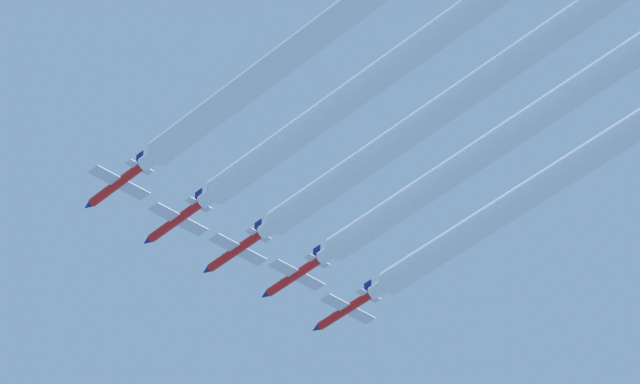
{
  "coord_description": "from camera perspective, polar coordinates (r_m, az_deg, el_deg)",
  "views": [
    {
      "loc": [
        -131.72,
        -159.69,
        2.35
      ],
      "look_at": [
        -0.26,
        -14.56,
        156.5
      ],
      "focal_mm": 124.08,
      "sensor_mm": 36.0,
      "label": 1
    }
  ],
  "objects": [
    {
      "name": "jet_far_left",
      "position": [
        249.1,
        -5.3,
        0.18
      ],
      "size": [
        7.55,
        11.0,
        2.64
      ],
      "color": "red"
    },
    {
      "name": "jet_inner_left",
      "position": [
        254.21,
        -3.78,
        -0.77
      ],
      "size": [
        7.55,
        11.0,
        2.64
      ],
      "color": "red"
    },
    {
      "name": "jet_center",
      "position": [
        258.19,
        -2.23,
        -1.55
      ],
      "size": [
        7.55,
        11.0,
        2.64
      ],
      "color": "red"
    },
    {
      "name": "jet_inner_right",
      "position": [
        262.89,
        -0.71,
        -2.21
      ],
      "size": [
        7.55,
        11.0,
        2.64
      ],
      "color": "red"
    },
    {
      "name": "jet_far_right",
      "position": [
        267.83,
        0.62,
        -3.09
      ],
      "size": [
        7.55,
        11.0,
        2.64
      ],
      "color": "red"
    },
    {
      "name": "smoke_trail_far_left",
      "position": [
        226.1,
        0.81,
        4.72
      ],
      "size": [
        3.1,
        67.92,
        3.1
      ],
      "color": "white"
    },
    {
      "name": "smoke_trail_inner_left",
      "position": [
        232.37,
        2.07,
        3.39
      ],
      "size": [
        3.1,
        64.82,
        3.1
      ],
      "color": "white"
    },
    {
      "name": "smoke_trail_center",
      "position": [
        237.13,
        3.53,
        2.38
      ],
      "size": [
        3.1,
        63.41,
        3.1
      ],
      "color": "white"
    },
    {
      "name": "smoke_trail_inner_right",
      "position": [
        242.45,
        5.02,
        1.55
      ],
      "size": [
        3.1,
        62.81,
        3.1
      ],
      "color": "white"
    },
    {
      "name": "smoke_trail_far_right",
      "position": [
        244.83,
        7.34,
        1.16
      ],
      "size": [
        3.1,
        74.55,
        3.1
      ],
      "color": "white"
    }
  ]
}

